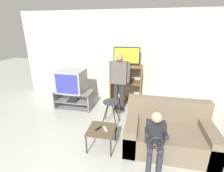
{
  "coord_description": "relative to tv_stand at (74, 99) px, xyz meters",
  "views": [
    {
      "loc": [
        0.68,
        -1.48,
        2.11
      ],
      "look_at": [
        -0.0,
        1.82,
        0.9
      ],
      "focal_mm": 26.0,
      "sensor_mm": 36.0,
      "label": 1
    }
  ],
  "objects": [
    {
      "name": "television_main",
      "position": [
        -0.03,
        0.01,
        0.54
      ],
      "size": [
        0.68,
        0.61,
        0.59
      ],
      "color": "#9E9EA3",
      "rests_on": "tv_stand"
    },
    {
      "name": "snack_table",
      "position": [
        1.17,
        -1.41,
        0.11
      ],
      "size": [
        0.49,
        0.49,
        0.38
      ],
      "color": "brown",
      "rests_on": "ground_plane"
    },
    {
      "name": "remote_control_black",
      "position": [
        1.12,
        -1.42,
        0.16
      ],
      "size": [
        0.09,
        0.15,
        0.02
      ],
      "primitive_type": "cube",
      "rotation": [
        0.0,
        0.0,
        -0.44
      ],
      "color": "black",
      "rests_on": "snack_table"
    },
    {
      "name": "tv_stand",
      "position": [
        0.0,
        0.0,
        0.0
      ],
      "size": [
        1.01,
        0.49,
        0.48
      ],
      "color": "slate",
      "rests_on": "ground_plane"
    },
    {
      "name": "media_shelf",
      "position": [
        1.35,
        0.71,
        0.33
      ],
      "size": [
        0.9,
        0.44,
        1.11
      ],
      "color": "brown",
      "rests_on": "ground_plane"
    },
    {
      "name": "wall_back",
      "position": [
        1.19,
        1.01,
        1.06
      ],
      "size": [
        6.4,
        0.06,
        2.6
      ],
      "color": "beige",
      "rests_on": "ground_plane"
    },
    {
      "name": "person_seated_child",
      "position": [
        2.1,
        -1.67,
        0.31
      ],
      "size": [
        0.33,
        0.43,
        0.92
      ],
      "color": "#2D2D38",
      "rests_on": "ground_plane"
    },
    {
      "name": "television_flat",
      "position": [
        1.34,
        0.74,
        1.11
      ],
      "size": [
        0.74,
        0.2,
        0.51
      ],
      "color": "black",
      "rests_on": "media_shelf"
    },
    {
      "name": "couch",
      "position": [
        2.36,
        -1.13,
        0.04
      ],
      "size": [
        1.54,
        0.92,
        0.84
      ],
      "color": "#756651",
      "rests_on": "ground_plane"
    },
    {
      "name": "remote_control_white",
      "position": [
        1.24,
        -1.41,
        0.16
      ],
      "size": [
        0.11,
        0.14,
        0.02
      ],
      "primitive_type": "cube",
      "rotation": [
        0.0,
        0.0,
        0.57
      ],
      "color": "silver",
      "rests_on": "snack_table"
    },
    {
      "name": "person_standing_adult",
      "position": [
        1.25,
        0.12,
        0.67
      ],
      "size": [
        0.53,
        0.2,
        1.51
      ],
      "color": "#2D2D33",
      "rests_on": "ground_plane"
    },
    {
      "name": "folding_stool",
      "position": [
        1.18,
        -0.66,
        0.24
      ],
      "size": [
        0.39,
        0.42,
        0.6
      ],
      "color": "black",
      "rests_on": "ground_plane"
    }
  ]
}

